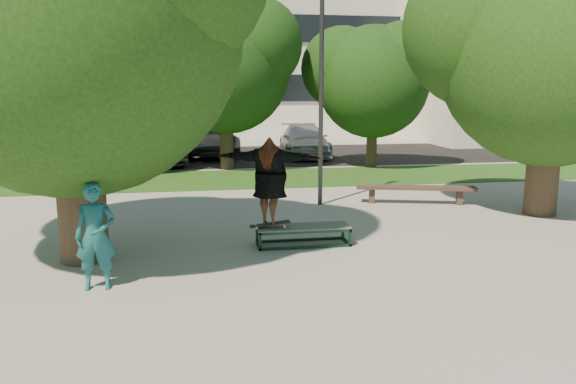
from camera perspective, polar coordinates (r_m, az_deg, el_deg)
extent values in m
plane|color=gray|center=(9.84, 4.07, -7.37)|extent=(120.00, 120.00, 0.00)
cube|color=#194313|center=(19.11, 0.27, 1.49)|extent=(30.00, 4.00, 0.02)
cube|color=black|center=(25.37, -4.50, 3.70)|extent=(40.00, 8.00, 0.01)
cylinder|color=#38281E|center=(10.38, -20.41, 2.00)|extent=(0.84, 0.84, 3.20)
sphere|color=#17360E|center=(10.33, -21.32, 15.67)|extent=(5.80, 5.80, 5.80)
cylinder|color=#38281E|center=(14.71, 24.57, 3.66)|extent=(0.76, 0.76, 3.00)
sphere|color=#17360E|center=(14.65, 25.27, 12.53)|extent=(5.20, 5.20, 5.20)
sphere|color=#17360E|center=(14.69, 19.36, 15.48)|extent=(3.90, 3.90, 3.90)
cylinder|color=#38281E|center=(20.60, -21.62, 5.30)|extent=(0.44, 0.44, 2.80)
sphere|color=black|center=(20.54, -22.01, 11.03)|extent=(4.40, 4.40, 4.40)
sphere|color=black|center=(21.45, -24.67, 12.26)|extent=(3.30, 3.30, 3.30)
sphere|color=black|center=(19.96, -19.59, 13.43)|extent=(3.08, 3.08, 3.08)
cylinder|color=#38281E|center=(21.18, -6.28, 6.37)|extent=(0.50, 0.50, 3.00)
sphere|color=black|center=(21.14, -6.40, 12.38)|extent=(4.80, 4.80, 4.80)
sphere|color=black|center=(21.85, -9.78, 13.81)|extent=(3.60, 3.60, 3.60)
sphere|color=black|center=(20.80, -3.30, 14.78)|extent=(3.36, 3.36, 3.36)
cylinder|color=#38281E|center=(21.74, 8.52, 5.90)|extent=(0.40, 0.40, 2.60)
sphere|color=black|center=(21.67, 8.67, 10.99)|extent=(4.20, 4.20, 4.20)
sphere|color=black|center=(21.98, 5.52, 12.42)|extent=(3.15, 3.15, 3.15)
sphere|color=black|center=(21.61, 11.52, 12.85)|extent=(2.94, 2.94, 2.94)
cylinder|color=#2D2D30|center=(14.46, 3.39, 10.45)|extent=(0.12, 0.12, 6.00)
cube|color=beige|center=(41.39, -9.66, 17.33)|extent=(30.00, 14.00, 16.00)
cube|color=black|center=(34.03, -9.37, 10.39)|extent=(27.60, 0.12, 1.60)
cube|color=black|center=(34.21, -9.56, 16.26)|extent=(27.60, 0.12, 1.60)
cube|color=beige|center=(37.11, 23.91, 11.19)|extent=(15.00, 10.00, 8.00)
cube|color=#475147|center=(10.93, 1.55, -3.56)|extent=(1.80, 0.60, 0.03)
cylinder|color=white|center=(10.71, -3.21, -3.63)|extent=(0.06, 0.03, 0.06)
cylinder|color=white|center=(10.86, -3.31, -3.43)|extent=(0.06, 0.03, 0.06)
cylinder|color=white|center=(10.78, -0.36, -3.52)|extent=(0.06, 0.03, 0.06)
cylinder|color=white|center=(10.93, -0.49, -3.32)|extent=(0.06, 0.03, 0.06)
cube|color=black|center=(10.80, -1.84, -3.27)|extent=(0.78, 0.20, 0.10)
imported|color=brown|center=(10.64, -1.87, 1.13)|extent=(2.09, 1.34, 1.66)
imported|color=#18585E|center=(8.95, -18.97, -4.28)|extent=(0.61, 0.41, 1.64)
cube|color=#433128|center=(15.08, 8.52, -0.33)|extent=(0.19, 0.19, 0.41)
cube|color=#433128|center=(15.35, 17.01, -0.49)|extent=(0.19, 0.19, 0.41)
cube|color=#433128|center=(15.13, 12.84, 0.43)|extent=(3.09, 1.23, 0.08)
imported|color=#B9BABF|center=(25.43, -24.65, 4.48)|extent=(2.47, 4.65, 1.51)
imported|color=black|center=(22.79, -12.75, 4.34)|extent=(2.15, 4.18, 1.31)
imported|color=#595A5E|center=(25.70, -8.12, 5.37)|extent=(2.69, 5.45, 1.49)
imported|color=silver|center=(25.11, 1.67, 5.22)|extent=(2.24, 4.86, 1.38)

